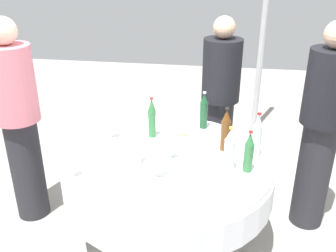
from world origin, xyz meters
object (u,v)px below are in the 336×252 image
(person_mid, at_px, (322,127))
(person_west, at_px, (220,101))
(wine_glass_right, at_px, (171,146))
(plate_north, at_px, (182,134))
(bottle_green_near, at_px, (152,119))
(bottle_dark_green_rear, at_px, (204,111))
(bottle_clear_inner, at_px, (230,150))
(plate_outer, at_px, (104,159))
(wine_glass_rear, at_px, (158,161))
(person_near, at_px, (19,121))
(bottle_green_east, at_px, (249,153))
(plate_far, at_px, (195,164))
(dining_table, at_px, (168,176))
(bottle_brown_right, at_px, (226,131))
(wine_glass_east, at_px, (112,125))
(wine_glass_inner, at_px, (72,162))
(bottle_clear_west, at_px, (135,146))
(bottle_clear_mid, at_px, (257,137))

(person_mid, distance_m, person_west, 0.95)
(wine_glass_right, relative_size, plate_north, 0.60)
(bottle_green_near, height_order, bottle_dark_green_rear, bottle_green_near)
(bottle_green_near, distance_m, bottle_clear_inner, 0.72)
(plate_outer, distance_m, person_mid, 1.62)
(wine_glass_rear, distance_m, person_west, 1.28)
(person_near, distance_m, person_west, 1.72)
(bottle_dark_green_rear, relative_size, bottle_green_east, 1.07)
(plate_far, bearing_deg, dining_table, -19.38)
(wine_glass_right, bearing_deg, dining_table, 11.04)
(wine_glass_right, bearing_deg, bottle_brown_right, -153.56)
(bottle_green_near, relative_size, bottle_clear_inner, 1.03)
(bottle_green_near, distance_m, bottle_brown_right, 0.58)
(wine_glass_east, bearing_deg, wine_glass_rear, 131.17)
(wine_glass_east, relative_size, plate_far, 0.72)
(bottle_green_east, xyz_separation_m, wine_glass_east, (1.02, -0.34, -0.03))
(dining_table, xyz_separation_m, wine_glass_rear, (0.02, 0.26, 0.27))
(plate_far, bearing_deg, plate_outer, 3.08)
(dining_table, relative_size, bottle_green_near, 4.60)
(plate_north, distance_m, person_mid, 1.05)
(wine_glass_right, xyz_separation_m, person_mid, (-1.07, -0.42, 0.03))
(bottle_green_east, height_order, plate_outer, bottle_green_east)
(wine_glass_east, distance_m, person_mid, 1.58)
(bottle_brown_right, height_order, person_west, person_west)
(bottle_green_east, distance_m, person_west, 1.08)
(bottle_dark_green_rear, relative_size, wine_glass_inner, 2.04)
(dining_table, height_order, bottle_green_near, bottle_green_near)
(bottle_clear_west, relative_size, wine_glass_inner, 2.04)
(person_mid, bearing_deg, person_west, -146.27)
(bottle_clear_mid, height_order, wine_glass_inner, bottle_clear_mid)
(wine_glass_right, bearing_deg, person_mid, -158.47)
(bottle_green_near, xyz_separation_m, person_mid, (-1.27, -0.11, -0.03))
(wine_glass_right, bearing_deg, wine_glass_east, -26.83)
(wine_glass_inner, distance_m, person_near, 0.81)
(dining_table, bearing_deg, person_mid, -158.68)
(bottle_green_east, bearing_deg, person_near, -8.38)
(person_near, height_order, person_mid, person_near)
(plate_outer, bearing_deg, wine_glass_right, -166.57)
(dining_table, height_order, wine_glass_inner, wine_glass_inner)
(bottle_clear_mid, relative_size, wine_glass_inner, 2.19)
(bottle_dark_green_rear, xyz_separation_m, person_near, (1.40, 0.37, -0.02))
(plate_far, bearing_deg, plate_north, -72.02)
(bottle_green_east, bearing_deg, bottle_brown_right, -60.22)
(bottle_clear_mid, distance_m, plate_far, 0.47)
(dining_table, bearing_deg, wine_glass_right, -168.96)
(bottle_green_near, bearing_deg, wine_glass_east, 12.02)
(bottle_brown_right, height_order, plate_far, bottle_brown_right)
(wine_glass_right, relative_size, wine_glass_east, 0.99)
(wine_glass_right, relative_size, person_near, 0.09)
(bottle_green_east, distance_m, wine_glass_east, 1.07)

